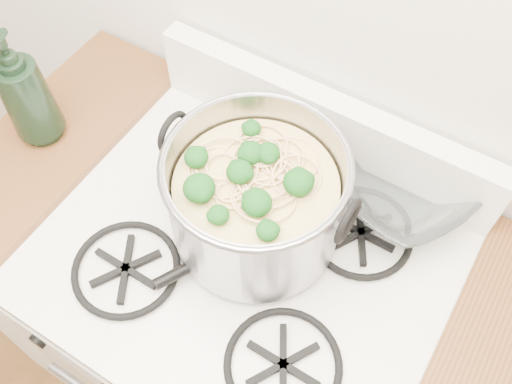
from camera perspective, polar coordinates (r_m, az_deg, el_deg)
name	(u,v)px	position (r m, az deg, el deg)	size (l,w,h in m)	color
gas_range	(248,336)	(1.53, -0.85, -14.18)	(0.76, 0.66, 0.92)	white
counter_left	(97,240)	(1.68, -15.61, -4.66)	(0.25, 0.65, 0.92)	silver
stock_pot	(256,200)	(1.02, 0.00, -0.80)	(0.35, 0.32, 0.22)	#97979F
spatula	(276,222)	(1.09, 2.01, -3.05)	(0.29, 0.31, 0.02)	black
glass_bowl	(400,185)	(1.17, 14.21, 0.73)	(0.12, 0.12, 0.03)	white
bottle	(23,89)	(1.23, -22.25, 9.51)	(0.10, 0.10, 0.27)	black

